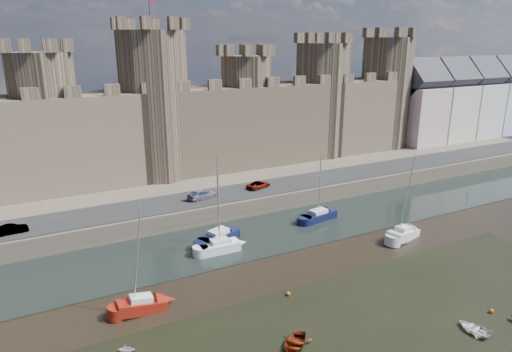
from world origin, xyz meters
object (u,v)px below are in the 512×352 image
Objects in this scene: sailboat_3 at (319,215)px; sailboat_2 at (220,246)px; car_3 at (259,185)px; sailboat_5 at (403,233)px; car_1 at (12,229)px; sailboat_1 at (219,237)px; sailboat_4 at (142,304)px; car_2 at (202,194)px.

sailboat_2 is at bearing -179.23° from sailboat_3.
sailboat_5 is (10.15, -19.78, -2.28)m from car_3.
sailboat_3 is at bearing -106.94° from car_1.
sailboat_3 is at bearing 103.62° from sailboat_5.
sailboat_1 reaches higher than car_1.
car_1 is at bearing 141.15° from sailboat_5.
car_3 is 10.82m from sailboat_3.
sailboat_4 is at bearing 115.05° from car_3.
car_2 is 27.48m from sailboat_5.
sailboat_2 is (-0.91, -2.38, -0.03)m from sailboat_1.
sailboat_5 reaches higher than sailboat_2.
car_1 is 38.55m from sailboat_3.
car_3 is 0.42× the size of sailboat_3.
car_2 is at bearing 136.78° from sailboat_3.
car_1 is 24.05m from car_2.
car_2 is at bearing 119.00° from sailboat_5.
sailboat_5 is at bearing -117.60° from car_1.
car_3 is 0.38× the size of sailboat_2.
sailboat_4 is at bearing -160.50° from sailboat_1.
sailboat_3 reaches higher than car_2.
car_2 is 0.43× the size of sailboat_4.
sailboat_1 reaches higher than sailboat_4.
sailboat_1 reaches higher than car_2.
sailboat_4 is at bearing -156.42° from car_1.
sailboat_2 reaches higher than car_1.
sailboat_4 is (-27.40, -10.84, 0.03)m from sailboat_3.
sailboat_4 is 33.21m from sailboat_5.
sailboat_5 reaches higher than sailboat_3.
car_3 is 0.36× the size of sailboat_1.
sailboat_3 reaches higher than car_1.
sailboat_1 is 15.26m from sailboat_3.
car_3 is (33.29, 1.64, -0.02)m from car_1.
sailboat_2 reaches higher than sailboat_3.
sailboat_2 is (-2.55, -12.03, -2.34)m from car_2.
car_2 is 0.49× the size of sailboat_3.
sailboat_4 reaches higher than car_3.
car_3 is at bearing 100.98° from sailboat_5.
sailboat_2 is 0.98× the size of sailboat_4.
sailboat_3 is at bearing 22.15° from sailboat_4.
sailboat_5 is (43.45, -18.14, -2.30)m from car_1.
car_1 is 47.14m from sailboat_5.
sailboat_4 is (-12.15, -10.36, -0.08)m from sailboat_1.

